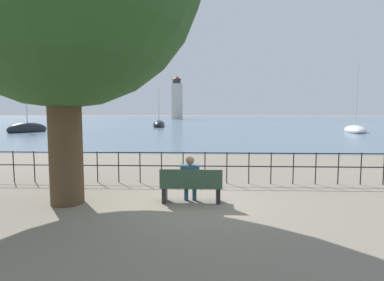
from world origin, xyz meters
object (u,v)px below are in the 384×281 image
(seated_person_left, at_px, (190,177))
(sailboat_2, at_px, (159,125))
(sailboat_1, at_px, (355,130))
(harbor_lighthouse, at_px, (177,99))
(park_bench, at_px, (191,187))
(sailboat_0, at_px, (28,129))

(seated_person_left, distance_m, sailboat_2, 45.49)
(sailboat_1, relative_size, sailboat_2, 1.23)
(sailboat_1, xyz_separation_m, harbor_lighthouse, (-31.08, 89.96, 8.29))
(seated_person_left, height_order, sailboat_1, sailboat_1)
(sailboat_1, bearing_deg, park_bench, -102.89)
(seated_person_left, bearing_deg, harbor_lighthouse, 95.40)
(harbor_lighthouse, bearing_deg, sailboat_1, -70.94)
(seated_person_left, height_order, sailboat_2, sailboat_2)
(park_bench, bearing_deg, seated_person_left, 112.86)
(sailboat_0, relative_size, harbor_lighthouse, 0.46)
(sailboat_0, bearing_deg, harbor_lighthouse, 107.44)
(sailboat_0, height_order, harbor_lighthouse, harbor_lighthouse)
(seated_person_left, xyz_separation_m, sailboat_1, (19.61, 31.27, -0.39))
(seated_person_left, xyz_separation_m, sailboat_0, (-21.86, 29.03, -0.29))
(harbor_lighthouse, bearing_deg, seated_person_left, -84.60)
(park_bench, height_order, seated_person_left, seated_person_left)
(park_bench, distance_m, sailboat_1, 36.96)
(sailboat_1, distance_m, sailboat_2, 30.44)
(seated_person_left, bearing_deg, sailboat_1, 57.90)
(sailboat_0, relative_size, sailboat_2, 1.15)
(sailboat_1, xyz_separation_m, sailboat_2, (-27.25, 13.57, 0.08))
(sailboat_0, distance_m, sailboat_2, 21.27)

